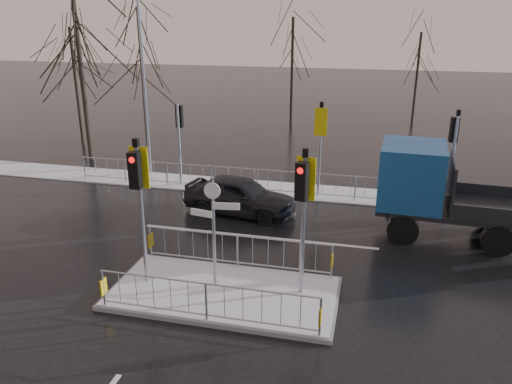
% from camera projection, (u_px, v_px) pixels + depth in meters
% --- Properties ---
extents(ground, '(120.00, 120.00, 0.00)m').
position_uv_depth(ground, '(224.00, 295.00, 13.28)').
color(ground, black).
rests_on(ground, ground).
extents(snow_verge, '(30.00, 2.00, 0.04)m').
position_uv_depth(snow_verge, '(283.00, 190.00, 21.14)').
color(snow_verge, white).
rests_on(snow_verge, ground).
extents(lane_markings, '(8.00, 11.38, 0.01)m').
position_uv_depth(lane_markings, '(220.00, 301.00, 12.97)').
color(lane_markings, silver).
rests_on(lane_markings, ground).
extents(traffic_island, '(6.00, 3.04, 4.15)m').
position_uv_depth(traffic_island, '(223.00, 282.00, 13.16)').
color(traffic_island, slate).
rests_on(traffic_island, ground).
extents(far_kerb_fixtures, '(18.00, 0.65, 3.83)m').
position_uv_depth(far_kerb_fixtures, '(289.00, 171.00, 20.28)').
color(far_kerb_fixtures, '#959CA3').
rests_on(far_kerb_fixtures, ground).
extents(car_far_lane, '(4.41, 2.39, 1.42)m').
position_uv_depth(car_far_lane, '(240.00, 195.00, 18.50)').
color(car_far_lane, black).
rests_on(car_far_lane, ground).
extents(flatbed_truck, '(6.77, 2.82, 3.07)m').
position_uv_depth(flatbed_truck, '(440.00, 189.00, 16.35)').
color(flatbed_truck, black).
rests_on(flatbed_truck, ground).
extents(tree_near_a, '(4.75, 4.75, 8.97)m').
position_uv_depth(tree_near_a, '(77.00, 35.00, 23.61)').
color(tree_near_a, black).
rests_on(tree_near_a, ground).
extents(tree_near_b, '(4.00, 4.00, 7.55)m').
position_uv_depth(tree_near_b, '(141.00, 55.00, 24.76)').
color(tree_near_b, black).
rests_on(tree_near_b, ground).
extents(tree_near_c, '(3.50, 3.50, 6.61)m').
position_uv_depth(tree_near_c, '(74.00, 64.00, 26.88)').
color(tree_near_c, black).
rests_on(tree_near_c, ground).
extents(tree_far_a, '(3.75, 3.75, 7.08)m').
position_uv_depth(tree_far_a, '(292.00, 51.00, 32.24)').
color(tree_far_a, black).
rests_on(tree_far_a, ground).
extents(tree_far_b, '(3.25, 3.25, 6.14)m').
position_uv_depth(tree_far_b, '(418.00, 61.00, 32.52)').
color(tree_far_b, black).
rests_on(tree_far_b, ground).
extents(street_lamp_left, '(1.25, 0.18, 8.20)m').
position_uv_depth(street_lamp_left, '(145.00, 76.00, 21.88)').
color(street_lamp_left, '#959CA3').
rests_on(street_lamp_left, ground).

